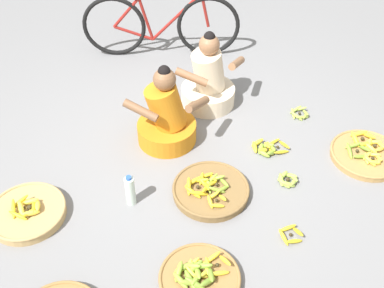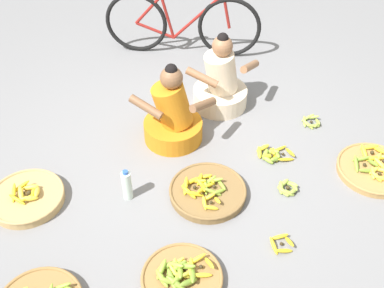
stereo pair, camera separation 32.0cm
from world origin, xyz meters
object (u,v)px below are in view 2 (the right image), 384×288
Objects in this scene: vendor_woman_behind at (221,84)px; banana_basket_near_vendor at (374,168)px; loose_bananas_front_left at (312,122)px; banana_basket_front_right at (27,197)px; loose_bananas_back_right at (288,188)px; water_bottle at (127,185)px; loose_bananas_near_bicycle at (272,154)px; loose_bananas_mid_left at (282,244)px; banana_basket_mid_right at (182,278)px; vendor_woman_front at (173,117)px; banana_basket_front_center at (207,191)px; bicycle_leaning at (182,24)px.

banana_basket_near_vendor is at bearing -47.77° from vendor_woman_behind.
loose_bananas_front_left is (0.77, -0.45, -0.22)m from vendor_woman_behind.
loose_bananas_back_right is (2.03, -0.28, -0.02)m from banana_basket_front_right.
loose_bananas_back_right is 1.27m from water_bottle.
loose_bananas_near_bicycle is at bearing 89.60° from loose_bananas_back_right.
vendor_woman_behind is 4.70× the size of loose_bananas_mid_left.
loose_bananas_near_bicycle is at bearing 47.21° from banana_basket_mid_right.
vendor_woman_behind is at bearing 37.71° from vendor_woman_front.
loose_bananas_mid_left is 0.58× the size of water_bottle.
vendor_woman_front is 4.67× the size of loose_bananas_mid_left.
loose_bananas_mid_left is (0.41, -0.58, -0.02)m from banana_basket_front_center.
banana_basket_near_vendor reaches higher than loose_bananas_front_left.
bicycle_leaning reaches higher than loose_bananas_front_left.
banana_basket_near_vendor is at bearing -23.64° from loose_bananas_near_bicycle.
banana_basket_front_center is 1.11× the size of banana_basket_mid_right.
banana_basket_front_right reaches higher than loose_bananas_front_left.
vendor_woman_behind reaches higher than banana_basket_front_right.
vendor_woman_front is 1.44m from loose_bananas_mid_left.
banana_basket_near_vendor is 2.15× the size of water_bottle.
banana_basket_front_right is at bearing 172.27° from loose_bananas_back_right.
loose_bananas_near_bicycle is at bearing 75.94° from loose_bananas_mid_left.
loose_bananas_near_bicycle is at bearing 10.33° from water_bottle.
banana_basket_front_right is 2.86× the size of loose_bananas_front_left.
water_bottle reaches higher than loose_bananas_near_bicycle.
bicycle_leaning is 1.79m from loose_bananas_front_left.
bicycle_leaning is at bearing 101.49° from loose_bananas_back_right.
banana_basket_front_right is (-1.57, -1.96, -0.31)m from bicycle_leaning.
vendor_woman_behind is at bearing 149.56° from loose_bananas_front_left.
vendor_woman_front is at bearing 82.93° from banana_basket_mid_right.
loose_bananas_mid_left is at bearing -104.06° from loose_bananas_near_bicycle.
bicycle_leaning is at bearing 100.40° from vendor_woman_behind.
loose_bananas_near_bicycle is (-0.77, 0.34, -0.01)m from banana_basket_near_vendor.
banana_basket_near_vendor is at bearing -0.39° from banana_basket_front_center.
loose_bananas_front_left is (0.50, 0.76, -0.00)m from loose_bananas_back_right.
banana_basket_near_vendor is 1.88m from banana_basket_mid_right.
vendor_woman_front is at bearing 101.77° from banana_basket_front_center.
loose_bananas_back_right is at bearing -7.73° from banana_basket_front_right.
vendor_woman_front reaches higher than banana_basket_front_right.
loose_bananas_mid_left is (0.57, -1.31, -0.22)m from vendor_woman_front.
vendor_woman_front is at bearing 23.17° from banana_basket_front_right.
vendor_woman_behind is at bearing 27.96° from banana_basket_front_right.
loose_bananas_front_left is at bearing 30.95° from banana_basket_front_center.
banana_basket_mid_right is (-0.52, -2.89, -0.31)m from bicycle_leaning.
loose_bananas_near_bicycle is at bearing 3.56° from banana_basket_front_right.
loose_bananas_back_right is 0.66× the size of water_bottle.
loose_bananas_mid_left is at bearing 11.22° from banana_basket_mid_right.
vendor_woman_front is 1.26× the size of banana_basket_near_vendor.
banana_basket_front_center is at bearing -9.13° from water_bottle.
banana_basket_front_right is at bearing -169.19° from loose_bananas_front_left.
vendor_woman_front is 1.26× the size of banana_basket_front_center.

